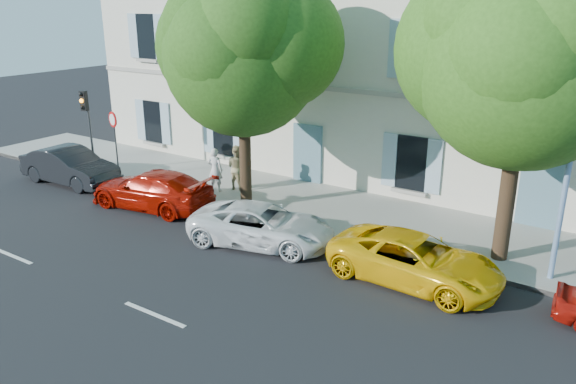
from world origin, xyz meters
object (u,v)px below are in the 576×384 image
Objects in this scene: car_dark_sedan at (70,166)px; tree_left at (243,58)px; car_red_coupe at (152,190)px; pedestrian_a at (215,170)px; car_white_coupe at (262,225)px; tree_right at (525,65)px; pedestrian_b at (237,167)px; car_yellow_supercar at (415,260)px; road_sign at (114,130)px; traffic_light at (86,114)px; street_lamp at (576,122)px.

car_dark_sedan is 0.55× the size of tree_left.
car_red_coupe is 5.82m from tree_left.
pedestrian_a is (5.90, 2.22, 0.26)m from car_dark_sedan.
car_white_coupe is 0.53× the size of tree_right.
tree_left is 4.62× the size of pedestrian_b.
car_dark_sedan is 10.15m from car_white_coupe.
pedestrian_b reaches higher than car_red_coupe.
car_yellow_supercar is 0.57× the size of tree_left.
pedestrian_b reaches higher than car_dark_sedan.
road_sign is (1.32, 1.35, 1.41)m from car_dark_sedan.
road_sign is at bearing 17.67° from pedestrian_b.
car_white_coupe is 1.62× the size of road_sign.
car_white_coupe is 8.63m from tree_right.
pedestrian_b is at bearing 13.88° from traffic_light.
tree_right reaches higher than tree_left.
tree_right is 11.19m from pedestrian_b.
traffic_light is (-10.32, 1.79, 2.06)m from car_white_coupe.
car_red_coupe reaches higher than car_yellow_supercar.
traffic_light is (-8.14, -0.26, -2.70)m from tree_left.
car_yellow_supercar is at bearing -6.97° from road_sign.
tree_left reaches higher than car_yellow_supercar.
car_red_coupe is 0.63× the size of street_lamp.
road_sign is (-3.62, 1.51, 1.46)m from car_red_coupe.
tree_right is at bearing 3.09° from traffic_light.
car_yellow_supercar is 0.62× the size of street_lamp.
pedestrian_a is at bearing 151.26° from car_red_coupe.
street_lamp reaches higher than pedestrian_b.
pedestrian_b is (-1.50, 1.39, -4.36)m from tree_left.
car_dark_sedan reaches higher than car_red_coupe.
car_yellow_supercar is 13.88m from road_sign.
street_lamp is at bearing 0.79° from traffic_light.
traffic_light is at bearing -179.21° from street_lamp.
car_red_coupe is 2.71× the size of pedestrian_b.
tree_left is at bearing -81.76° from car_dark_sedan.
car_red_coupe is 1.36× the size of traffic_light.
street_lamp is at bearing -89.56° from car_white_coupe.
car_red_coupe is at bearing -172.91° from street_lamp.
traffic_light reaches higher than pedestrian_a.
traffic_light is at bearing -176.91° from tree_right.
tree_left is 1.08× the size of street_lamp.
tree_right is at bearing 94.35° from car_red_coupe.
pedestrian_b is (6.64, 1.64, -1.65)m from traffic_light.
car_red_coupe reaches higher than car_white_coupe.
car_red_coupe is 4.18m from road_sign.
traffic_light is (-16.82, -0.91, -2.94)m from tree_right.
pedestrian_b is (-8.55, 3.19, 0.39)m from car_yellow_supercar.
pedestrian_b is at bearing 71.89° from car_yellow_supercar.
street_lamp is at bearing -24.17° from tree_right.
tree_right reaches higher than car_white_coupe.
pedestrian_a is at bearing 9.33° from traffic_light.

